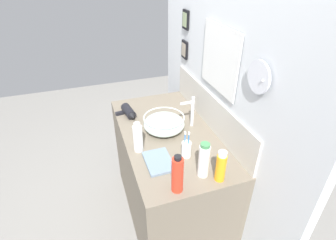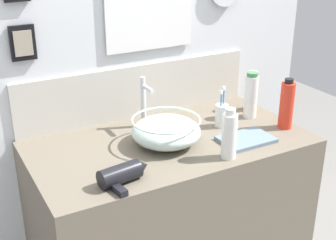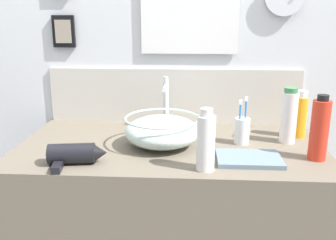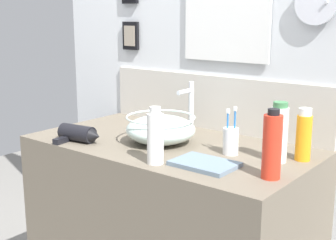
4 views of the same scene
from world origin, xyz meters
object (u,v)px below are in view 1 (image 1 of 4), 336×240
at_px(faucet, 191,110).
at_px(toothbrush_cup, 186,149).
at_px(shampoo_bottle, 138,138).
at_px(spray_bottle, 177,175).
at_px(hand_towel, 159,161).
at_px(hair_drier, 129,112).
at_px(soap_dispenser, 204,160).
at_px(lotion_bottle, 221,167).
at_px(glass_bowl_sink, 164,123).

xyz_separation_m(faucet, toothbrush_cup, (0.32, -0.16, -0.08)).
xyz_separation_m(shampoo_bottle, spray_bottle, (0.40, 0.12, 0.01)).
bearing_deg(hand_towel, toothbrush_cup, 91.26).
distance_m(hair_drier, soap_dispenser, 0.84).
bearing_deg(hand_towel, faucet, 132.73).
distance_m(soap_dispenser, spray_bottle, 0.19).
relative_size(toothbrush_cup, shampoo_bottle, 0.90).
relative_size(toothbrush_cup, lotion_bottle, 0.96).
relative_size(hair_drier, soap_dispenser, 0.93).
bearing_deg(hair_drier, lotion_bottle, 22.29).
height_order(glass_bowl_sink, hand_towel, glass_bowl_sink).
bearing_deg(glass_bowl_sink, lotion_bottle, 14.61).
xyz_separation_m(hair_drier, shampoo_bottle, (0.45, -0.03, 0.06)).
height_order(hair_drier, toothbrush_cup, toothbrush_cup).
xyz_separation_m(toothbrush_cup, soap_dispenser, (0.19, 0.03, 0.06)).
bearing_deg(hair_drier, toothbrush_cup, 22.34).
distance_m(hair_drier, spray_bottle, 0.86).
height_order(shampoo_bottle, hand_towel, shampoo_bottle).
xyz_separation_m(glass_bowl_sink, spray_bottle, (0.57, -0.11, 0.05)).
bearing_deg(spray_bottle, hand_towel, -172.78).
height_order(glass_bowl_sink, faucet, faucet).
bearing_deg(toothbrush_cup, lotion_bottle, 22.17).
relative_size(faucet, hand_towel, 1.05).
bearing_deg(faucet, shampoo_bottle, -69.59).
xyz_separation_m(faucet, spray_bottle, (0.57, -0.32, -0.02)).
relative_size(hair_drier, toothbrush_cup, 1.09).
height_order(faucet, spray_bottle, faucet).
bearing_deg(glass_bowl_sink, hair_drier, -144.78).
relative_size(toothbrush_cup, hand_towel, 0.84).
distance_m(shampoo_bottle, hand_towel, 0.20).
relative_size(glass_bowl_sink, soap_dispenser, 1.31).
xyz_separation_m(shampoo_bottle, hand_towel, (0.16, 0.09, -0.09)).
height_order(toothbrush_cup, lotion_bottle, lotion_bottle).
relative_size(spray_bottle, hand_towel, 1.04).
height_order(glass_bowl_sink, spray_bottle, spray_bottle).
height_order(glass_bowl_sink, soap_dispenser, soap_dispenser).
xyz_separation_m(faucet, hand_towel, (0.32, -0.35, -0.13)).
bearing_deg(toothbrush_cup, hair_drier, -157.66).
bearing_deg(shampoo_bottle, spray_bottle, 16.48).
distance_m(shampoo_bottle, spray_bottle, 0.42).
bearing_deg(soap_dispenser, spray_bottle, -71.32).
distance_m(spray_bottle, hand_towel, 0.27).
xyz_separation_m(glass_bowl_sink, hand_towel, (0.32, -0.14, -0.05)).
bearing_deg(toothbrush_cup, soap_dispenser, 8.53).
xyz_separation_m(spray_bottle, lotion_bottle, (0.00, 0.26, -0.02)).
bearing_deg(faucet, lotion_bottle, -5.99).
xyz_separation_m(hair_drier, lotion_bottle, (0.86, 0.35, 0.06)).
xyz_separation_m(lotion_bottle, hand_towel, (-0.25, -0.29, -0.09)).
xyz_separation_m(soap_dispenser, hand_towel, (-0.18, -0.21, -0.10)).
bearing_deg(hair_drier, spray_bottle, 6.32).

